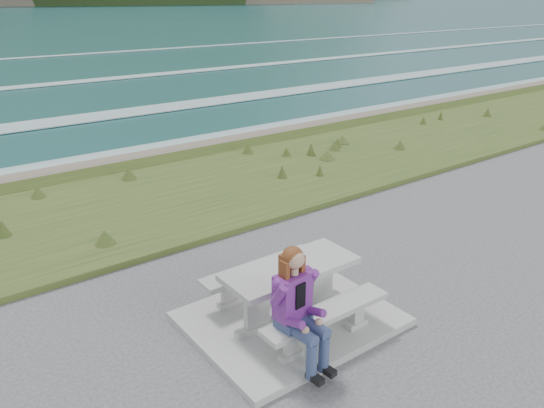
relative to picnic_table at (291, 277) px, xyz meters
name	(u,v)px	position (x,y,z in m)	size (l,w,h in m)	color
concrete_slab	(290,319)	(0.00, 0.00, -0.63)	(2.60, 2.10, 0.10)	#ABABA6
picnic_table	(291,277)	(0.00, 0.00, 0.00)	(1.80, 0.75, 0.75)	#ABABA6
bench_landward	(326,317)	(0.00, -0.70, -0.23)	(1.80, 0.35, 0.45)	#ABABA6
bench_seaward	(260,272)	(0.00, 0.70, -0.23)	(1.80, 0.35, 0.45)	#ABABA6
grass_verge	(139,208)	(0.00, 5.00, -0.68)	(160.00, 4.50, 0.22)	#2C4B1C
shore_drop	(91,172)	(0.00, 7.90, -0.68)	(160.00, 0.80, 2.20)	brown
seated_woman	(302,324)	(-0.50, -0.84, -0.05)	(0.47, 0.75, 1.44)	navy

